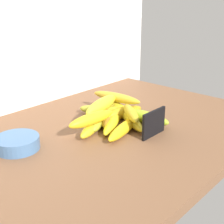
{
  "coord_description": "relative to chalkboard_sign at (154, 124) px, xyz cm",
  "views": [
    {
      "loc": [
        -73.01,
        -65.41,
        46.24
      ],
      "look_at": [
        2.46,
        2.13,
        8.0
      ],
      "focal_mm": 52.45,
      "sensor_mm": 36.0,
      "label": 1
    }
  ],
  "objects": [
    {
      "name": "banana_5",
      "position": [
        1.89,
        21.87,
        -1.8
      ],
      "size": [
        11.59,
        20.64,
        4.11
      ],
      "primitive_type": "ellipsoid",
      "rotation": [
        0.0,
        0.0,
        5.1
      ],
      "color": "gold",
      "rests_on": "counter_top"
    },
    {
      "name": "banana_1",
      "position": [
        3.54,
        16.73,
        -1.72
      ],
      "size": [
        19.82,
        8.24,
        4.28
      ],
      "primitive_type": "ellipsoid",
      "rotation": [
        0.0,
        0.0,
        6.07
      ],
      "color": "#BB9418",
      "rests_on": "counter_top"
    },
    {
      "name": "banana_0",
      "position": [
        1.76,
        10.07,
        -2.14
      ],
      "size": [
        12.0,
        17.55,
        3.43
      ],
      "primitive_type": "ellipsoid",
      "rotation": [
        0.0,
        0.0,
        4.2
      ],
      "color": "yellow",
      "rests_on": "counter_top"
    },
    {
      "name": "banana_2",
      "position": [
        -6.89,
        18.01,
        -1.73
      ],
      "size": [
        15.32,
        12.92,
        4.26
      ],
      "primitive_type": "ellipsoid",
      "rotation": [
        0.0,
        0.0,
        0.64
      ],
      "color": "gold",
      "rests_on": "counter_top"
    },
    {
      "name": "banana_7",
      "position": [
        -5.33,
        7.62,
        -2.04
      ],
      "size": [
        19.9,
        8.31,
        3.63
      ],
      "primitive_type": "ellipsoid",
      "rotation": [
        0.0,
        0.0,
        3.39
      ],
      "color": "yellow",
      "rests_on": "counter_top"
    },
    {
      "name": "back_wall",
      "position": [
        -5.41,
        51.58,
        28.14
      ],
      "size": [
        130.0,
        2.0,
        70.0
      ],
      "primitive_type": "cube",
      "color": "silver",
      "rests_on": "ground"
    },
    {
      "name": "banana_10",
      "position": [
        -2.54,
        19.87,
        2.35
      ],
      "size": [
        20.23,
        9.45,
        4.39
      ],
      "primitive_type": "ellipsoid",
      "rotation": [
        0.0,
        0.0,
        0.27
      ],
      "color": "yellow",
      "rests_on": "banana_6"
    },
    {
      "name": "banana_6",
      "position": [
        -2.2,
        18.44,
        -1.85
      ],
      "size": [
        16.45,
        16.56,
        4.01
      ],
      "primitive_type": "ellipsoid",
      "rotation": [
        0.0,
        0.0,
        0.79
      ],
      "color": "#AC7C23",
      "rests_on": "counter_top"
    },
    {
      "name": "banana_11",
      "position": [
        0.27,
        9.22,
        1.24
      ],
      "size": [
        11.95,
        14.15,
        3.34
      ],
      "primitive_type": "ellipsoid",
      "rotation": [
        0.0,
        0.0,
        4.06
      ],
      "color": "gold",
      "rests_on": "banana_0"
    },
    {
      "name": "banana_12",
      "position": [
        -12.45,
        14.69,
        1.53
      ],
      "size": [
        17.83,
        5.12,
        3.78
      ],
      "primitive_type": "ellipsoid",
      "rotation": [
        0.0,
        0.0,
        3.06
      ],
      "color": "yellow",
      "rests_on": "banana_4"
    },
    {
      "name": "banana_13",
      "position": [
        7.46,
        21.93,
        2.11
      ],
      "size": [
        5.85,
        20.52,
        3.43
      ],
      "primitive_type": "ellipsoid",
      "rotation": [
        0.0,
        0.0,
        4.83
      ],
      "color": "gold",
      "rests_on": "banana_9"
    },
    {
      "name": "banana_8",
      "position": [
        -4.73,
        13.17,
        -2.19
      ],
      "size": [
        17.05,
        10.99,
        3.34
      ],
      "primitive_type": "ellipsoid",
      "rotation": [
        0.0,
        0.0,
        3.62
      ],
      "color": "yellow",
      "rests_on": "counter_top"
    },
    {
      "name": "banana_9",
      "position": [
        7.06,
        21.62,
        -1.73
      ],
      "size": [
        7.66,
        16.63,
        4.25
      ],
      "primitive_type": "ellipsoid",
      "rotation": [
        0.0,
        0.0,
        4.49
      ],
      "color": "gold",
      "rests_on": "counter_top"
    },
    {
      "name": "banana_4",
      "position": [
        -11.58,
        15.65,
        -2.11
      ],
      "size": [
        15.37,
        8.68,
        3.5
      ],
      "primitive_type": "ellipsoid",
      "rotation": [
        0.0,
        0.0,
        3.51
      ],
      "color": "yellow",
      "rests_on": "counter_top"
    },
    {
      "name": "counter_top",
      "position": [
        -5.41,
        12.58,
        -5.36
      ],
      "size": [
        110.0,
        76.0,
        3.0
      ],
      "primitive_type": "cube",
      "color": "brown",
      "rests_on": "ground"
    },
    {
      "name": "chalkboard_sign",
      "position": [
        0.0,
        0.0,
        0.0
      ],
      "size": [
        11.0,
        1.8,
        8.4
      ],
      "color": "black",
      "rests_on": "counter_top"
    },
    {
      "name": "banana_3",
      "position": [
        6.48,
        8.33,
        -1.69
      ],
      "size": [
        5.8,
        19.03,
        4.32
      ],
      "primitive_type": "ellipsoid",
      "rotation": [
        0.0,
        0.0,
        1.65
      ],
      "color": "#9EBB28",
      "rests_on": "counter_top"
    },
    {
      "name": "fruit_bowl",
      "position": [
        -33.61,
        23.77,
        -2.01
      ],
      "size": [
        12.74,
        12.74,
        3.69
      ],
      "primitive_type": "cylinder",
      "color": "teal",
      "rests_on": "counter_top"
    }
  ]
}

